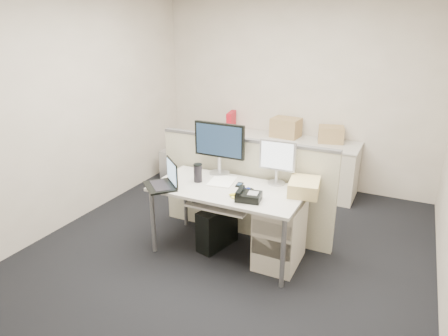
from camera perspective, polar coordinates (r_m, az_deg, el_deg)
The scene contains 27 objects.
floor at distance 4.33m, azimuth 0.50°, elevation -11.86°, with size 4.00×4.50×0.01m, color black.
wall_back at distance 5.86m, azimuth 10.15°, elevation 10.61°, with size 4.00×0.02×2.70m, color #C0B3A1.
wall_front at distance 2.11m, azimuth -26.76°, elevation -8.51°, with size 4.00×0.02×2.70m, color #C0B3A1.
wall_left at distance 4.96m, azimuth -21.04°, elevation 7.90°, with size 0.02×4.50×2.70m, color #C0B3A1.
desk at distance 4.01m, azimuth 0.53°, elevation -3.72°, with size 1.50×0.75×0.73m.
keyboard_tray at distance 3.89m, azimuth -0.61°, elevation -5.29°, with size 0.62×0.32×0.02m, color silver.
drawer_pedestal at distance 4.03m, azimuth 8.00°, elevation -9.22°, with size 0.40×0.55×0.65m, color beige.
cubicle_partition at distance 4.43m, azimuth 2.98°, elevation -2.98°, with size 2.00×0.06×1.10m, color beige.
back_counter at distance 5.81m, azimuth 8.67°, elevation 0.50°, with size 2.00×0.60×0.72m, color beige.
monitor_main at distance 4.26m, azimuth -0.66°, elevation 2.76°, with size 0.57×0.22×0.57m, color black.
monitor_small at distance 4.05m, azimuth 7.61°, elevation 0.77°, with size 0.37×0.19×0.46m, color #B7B7BC.
laptop at distance 4.01m, azimuth -9.24°, elevation -0.97°, with size 0.36×0.27×0.27m, color black.
trackball at distance 3.85m, azimuth 3.46°, elevation -3.42°, with size 0.12×0.12×0.04m, color black.
desk_phone at distance 3.71m, azimuth 3.54°, elevation -4.10°, with size 0.23×0.19×0.07m, color black.
paper_stack at distance 4.13m, azimuth -0.26°, elevation -1.91°, with size 0.24×0.31×0.01m, color white.
sticky_pad at distance 3.77m, azimuth 1.84°, elevation -4.20°, with size 0.08×0.08×0.01m, color #FFFA52.
travel_mug at distance 4.12m, azimuth -3.75°, elevation -0.77°, with size 0.09×0.09×0.18m, color black.
banana at distance 3.79m, azimuth 1.99°, elevation -3.84°, with size 0.17×0.04×0.04m, color yellow.
cellphone at distance 4.05m, azimuth 2.21°, elevation -2.41°, with size 0.06×0.11×0.01m, color black.
manila_folders at distance 3.92m, azimuth 11.38°, elevation -2.66°, with size 0.28×0.36×0.13m, color tan.
keyboard at distance 3.93m, azimuth -1.01°, elevation -4.61°, with size 0.46×0.16×0.03m, color black.
pc_tower_desk at distance 4.31m, azimuth -0.98°, elevation -8.45°, with size 0.19×0.48×0.45m, color black.
pc_tower_spare_dark at distance 5.97m, azimuth -1.92°, elevation -0.25°, with size 0.18×0.45×0.42m, color black.
pc_tower_spare_silver at distance 6.28m, azimuth -7.19°, elevation 0.83°, with size 0.20×0.50×0.46m, color #B7B7BC.
cardboard_box_left at distance 5.79m, azimuth 8.82°, elevation 5.65°, with size 0.39×0.29×0.29m, color tan.
cardboard_box_right at distance 5.65m, azimuth 15.02°, elevation 4.57°, with size 0.33×0.26×0.24m, color tan.
red_binder at distance 6.06m, azimuth 1.04°, elevation 6.60°, with size 0.08×0.33×0.30m, color #AD101E.
Camera 1 is at (1.56, -3.32, 2.29)m, focal length 32.00 mm.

